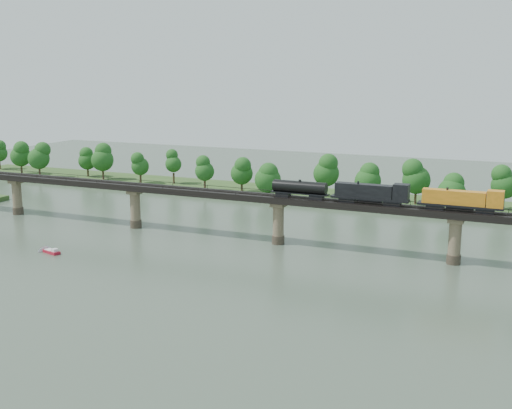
% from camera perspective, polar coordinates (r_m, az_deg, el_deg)
% --- Properties ---
extents(ground, '(400.00, 400.00, 0.00)m').
position_cam_1_polar(ground, '(125.82, -3.13, -6.79)').
color(ground, '#384739').
rests_on(ground, ground).
extents(far_bank, '(300.00, 24.00, 1.60)m').
position_cam_1_polar(far_bank, '(202.64, 7.77, 0.49)').
color(far_bank, '#2B491D').
rests_on(far_bank, ground).
extents(bridge, '(236.00, 30.00, 11.50)m').
position_cam_1_polar(bridge, '(150.67, 2.00, -1.50)').
color(bridge, '#473A2D').
rests_on(bridge, ground).
extents(bridge_superstructure, '(220.00, 4.90, 0.75)m').
position_cam_1_polar(bridge_superstructure, '(149.35, 2.01, 0.87)').
color(bridge_superstructure, black).
rests_on(bridge_superstructure, bridge).
extents(far_treeline, '(289.06, 17.54, 13.60)m').
position_cam_1_polar(far_treeline, '(199.41, 5.21, 2.71)').
color(far_treeline, '#382619').
rests_on(far_treeline, far_bank).
extents(freight_train, '(69.80, 2.72, 4.80)m').
position_cam_1_polar(freight_train, '(140.18, 15.20, 0.57)').
color(freight_train, black).
rests_on(freight_train, bridge).
extents(motorboat, '(4.85, 2.86, 1.28)m').
position_cam_1_polar(motorboat, '(151.01, -17.70, -4.00)').
color(motorboat, maroon).
rests_on(motorboat, ground).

